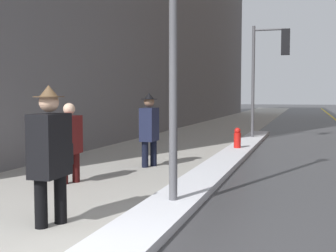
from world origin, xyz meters
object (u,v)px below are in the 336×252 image
(pedestrian_nearside, at_px, (149,127))
(fire_hydrant, at_px, (237,140))
(pedestrian_with_shoulder_bag, at_px, (50,150))
(traffic_light_near, at_px, (272,58))
(pedestrian_in_glasses, at_px, (70,139))

(pedestrian_nearside, height_order, fire_hydrant, pedestrian_nearside)
(pedestrian_with_shoulder_bag, distance_m, pedestrian_nearside, 4.44)
(traffic_light_near, xyz_separation_m, pedestrian_in_glasses, (-2.92, -8.76, -2.14))
(traffic_light_near, bearing_deg, pedestrian_in_glasses, -111.24)
(traffic_light_near, height_order, pedestrian_in_glasses, traffic_light_near)
(pedestrian_in_glasses, bearing_deg, pedestrian_with_shoulder_bag, 25.13)
(pedestrian_with_shoulder_bag, height_order, fire_hydrant, pedestrian_with_shoulder_bag)
(pedestrian_with_shoulder_bag, xyz_separation_m, pedestrian_in_glasses, (-1.12, 2.28, -0.13))
(pedestrian_in_glasses, relative_size, fire_hydrant, 2.11)
(pedestrian_in_glasses, bearing_deg, pedestrian_nearside, 159.87)
(pedestrian_with_shoulder_bag, height_order, pedestrian_in_glasses, pedestrian_with_shoulder_bag)
(fire_hydrant, bearing_deg, traffic_light_near, 78.66)
(fire_hydrant, bearing_deg, pedestrian_nearside, -114.86)
(pedestrian_in_glasses, bearing_deg, fire_hydrant, 156.38)
(traffic_light_near, distance_m, fire_hydrant, 4.35)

